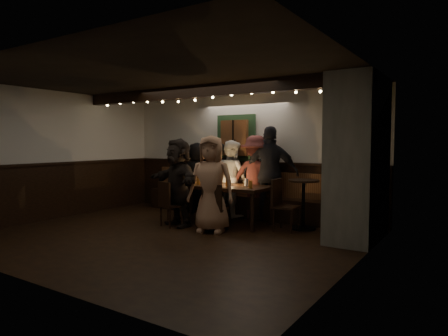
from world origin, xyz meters
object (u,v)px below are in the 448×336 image
Objects in this scene: person_b at (219,179)px; person_f at (178,182)px; dining_table at (218,188)px; person_a at (198,178)px; person_e at (271,173)px; person_g at (211,184)px; person_d at (256,177)px; chair_near_right at (214,205)px; chair_end at (282,202)px; high_top at (303,198)px; person_c at (232,178)px; chair_near_left at (168,201)px.

person_b is 1.28m from person_f.
person_a reaches higher than dining_table.
person_f is at bearing -125.26° from dining_table.
person_e is (1.77, 0.05, 0.16)m from person_a.
person_g reaches higher than person_a.
person_a is 1.43m from person_d.
person_a is at bearing -15.30° from person_e.
chair_end is at bearing 39.76° from chair_near_right.
chair_near_right is 1.50m from person_d.
dining_table is at bearing -167.32° from high_top.
person_g reaches higher than chair_end.
person_d is at bearing 170.31° from person_a.
person_g reaches higher than dining_table.
person_g is at bearing -148.11° from chair_near_right.
person_f is (-0.32, -1.36, 0.02)m from person_c.
person_d is (0.02, 1.45, 0.38)m from chair_near_right.
person_g is (-1.25, -1.10, 0.28)m from high_top.
high_top is at bearing -168.82° from person_c.
person_a is 0.97× the size of person_c.
person_b reaches higher than high_top.
person_f reaches higher than chair_end.
dining_table is 1.01m from chair_near_left.
dining_table is 1.33× the size of person_b.
person_d is (0.96, 1.58, 0.37)m from chair_near_left.
person_c is at bearing -168.63° from person_b.
chair_end is 0.54× the size of person_d.
person_f is at bearing 66.39° from chair_near_left.
chair_near_right is at bearing 81.89° from person_d.
person_c is 0.95× the size of person_g.
person_a is 1.97m from person_g.
person_e is (-0.84, 0.37, 0.38)m from high_top.
high_top is at bearing 47.42° from person_f.
person_c is 0.85× the size of person_e.
chair_near_left is 0.54× the size of person_b.
chair_end is at bearing 25.56° from chair_near_left.
chair_end reaches higher than chair_near_right.
person_e is (0.90, 0.02, 0.14)m from person_c.
dining_table is at bearing -177.63° from chair_end.
chair_near_left is 0.50× the size of person_g.
person_d is (1.43, 0.06, 0.07)m from person_a.
chair_end is 0.58× the size of person_a.
person_d is 1.01× the size of person_g.
person_a is at bearing 133.64° from person_f.
person_g is (0.74, -1.37, 0.06)m from person_b.
person_g is at bearing 121.74° from person_a.
person_e is at bearing 75.74° from chair_near_right.
dining_table is 0.87m from person_d.
dining_table is 2.47× the size of chair_near_right.
dining_table is 1.33m from chair_end.
high_top is (2.14, 1.19, 0.09)m from chair_near_left.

